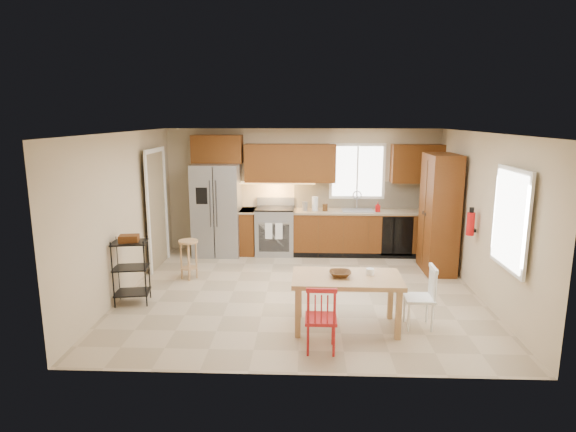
{
  "coord_description": "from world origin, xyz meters",
  "views": [
    {
      "loc": [
        0.08,
        -7.23,
        2.73
      ],
      "look_at": [
        -0.22,
        0.4,
        1.15
      ],
      "focal_mm": 30.0,
      "sensor_mm": 36.0,
      "label": 1
    }
  ],
  "objects_px": {
    "dining_table": "(346,303)",
    "table_bowl": "(340,277)",
    "range_stove": "(275,231)",
    "fire_extinguisher": "(471,224)",
    "refrigerator": "(217,210)",
    "soap_bottle": "(378,207)",
    "pantry": "(439,214)",
    "table_jar": "(370,273)",
    "utility_cart": "(131,271)",
    "chair_red": "(321,317)",
    "bar_stool": "(189,260)",
    "chair_white": "(419,297)"
  },
  "relations": [
    {
      "from": "soap_bottle",
      "to": "table_bowl",
      "type": "relative_size",
      "value": 0.67
    },
    {
      "from": "table_jar",
      "to": "utility_cart",
      "type": "distance_m",
      "value": 3.49
    },
    {
      "from": "chair_white",
      "to": "table_bowl",
      "type": "height_order",
      "value": "chair_white"
    },
    {
      "from": "fire_extinguisher",
      "to": "soap_bottle",
      "type": "bearing_deg",
      "value": 120.53
    },
    {
      "from": "table_jar",
      "to": "bar_stool",
      "type": "height_order",
      "value": "table_jar"
    },
    {
      "from": "fire_extinguisher",
      "to": "chair_red",
      "type": "distance_m",
      "value": 3.22
    },
    {
      "from": "range_stove",
      "to": "table_bowl",
      "type": "height_order",
      "value": "range_stove"
    },
    {
      "from": "soap_bottle",
      "to": "chair_red",
      "type": "height_order",
      "value": "soap_bottle"
    },
    {
      "from": "refrigerator",
      "to": "table_jar",
      "type": "height_order",
      "value": "refrigerator"
    },
    {
      "from": "pantry",
      "to": "table_bowl",
      "type": "xyz_separation_m",
      "value": [
        -1.91,
        -2.47,
        -0.35
      ]
    },
    {
      "from": "refrigerator",
      "to": "chair_red",
      "type": "bearing_deg",
      "value": -64.14
    },
    {
      "from": "pantry",
      "to": "chair_white",
      "type": "xyz_separation_m",
      "value": [
        -0.87,
        -2.42,
        -0.64
      ]
    },
    {
      "from": "range_stove",
      "to": "chair_white",
      "type": "distance_m",
      "value": 4.01
    },
    {
      "from": "chair_white",
      "to": "bar_stool",
      "type": "xyz_separation_m",
      "value": [
        -3.48,
        1.8,
        -0.07
      ]
    },
    {
      "from": "refrigerator",
      "to": "soap_bottle",
      "type": "distance_m",
      "value": 3.18
    },
    {
      "from": "soap_bottle",
      "to": "chair_white",
      "type": "relative_size",
      "value": 0.23
    },
    {
      "from": "table_bowl",
      "to": "pantry",
      "type": "bearing_deg",
      "value": 52.36
    },
    {
      "from": "dining_table",
      "to": "chair_red",
      "type": "height_order",
      "value": "chair_red"
    },
    {
      "from": "refrigerator",
      "to": "dining_table",
      "type": "height_order",
      "value": "refrigerator"
    },
    {
      "from": "chair_red",
      "to": "table_jar",
      "type": "height_order",
      "value": "chair_red"
    },
    {
      "from": "dining_table",
      "to": "utility_cart",
      "type": "height_order",
      "value": "utility_cart"
    },
    {
      "from": "refrigerator",
      "to": "utility_cart",
      "type": "relative_size",
      "value": 1.84
    },
    {
      "from": "range_stove",
      "to": "refrigerator",
      "type": "bearing_deg",
      "value": -177.01
    },
    {
      "from": "range_stove",
      "to": "chair_red",
      "type": "distance_m",
      "value": 4.19
    },
    {
      "from": "chair_white",
      "to": "utility_cart",
      "type": "height_order",
      "value": "utility_cart"
    },
    {
      "from": "fire_extinguisher",
      "to": "table_bowl",
      "type": "xyz_separation_m",
      "value": [
        -2.11,
        -1.42,
        -0.4
      ]
    },
    {
      "from": "refrigerator",
      "to": "soap_bottle",
      "type": "bearing_deg",
      "value": -0.45
    },
    {
      "from": "soap_bottle",
      "to": "chair_red",
      "type": "relative_size",
      "value": 0.23
    },
    {
      "from": "dining_table",
      "to": "chair_white",
      "type": "distance_m",
      "value": 0.95
    },
    {
      "from": "chair_red",
      "to": "bar_stool",
      "type": "distance_m",
      "value": 3.32
    },
    {
      "from": "soap_bottle",
      "to": "chair_white",
      "type": "distance_m",
      "value": 3.37
    },
    {
      "from": "refrigerator",
      "to": "dining_table",
      "type": "distance_m",
      "value": 4.15
    },
    {
      "from": "chair_red",
      "to": "table_jar",
      "type": "relative_size",
      "value": 7.62
    },
    {
      "from": "pantry",
      "to": "chair_red",
      "type": "xyz_separation_m",
      "value": [
        -2.17,
        -3.12,
        -0.64
      ]
    },
    {
      "from": "range_stove",
      "to": "fire_extinguisher",
      "type": "distance_m",
      "value": 3.83
    },
    {
      "from": "range_stove",
      "to": "soap_bottle",
      "type": "height_order",
      "value": "soap_bottle"
    },
    {
      "from": "bar_stool",
      "to": "utility_cart",
      "type": "height_order",
      "value": "utility_cart"
    },
    {
      "from": "pantry",
      "to": "utility_cart",
      "type": "relative_size",
      "value": 2.13
    },
    {
      "from": "pantry",
      "to": "table_bowl",
      "type": "bearing_deg",
      "value": -127.64
    },
    {
      "from": "chair_red",
      "to": "utility_cart",
      "type": "relative_size",
      "value": 0.84
    },
    {
      "from": "dining_table",
      "to": "table_bowl",
      "type": "distance_m",
      "value": 0.36
    },
    {
      "from": "chair_red",
      "to": "utility_cart",
      "type": "distance_m",
      "value": 3.09
    },
    {
      "from": "table_jar",
      "to": "fire_extinguisher",
      "type": "bearing_deg",
      "value": 37.96
    },
    {
      "from": "soap_bottle",
      "to": "chair_red",
      "type": "distance_m",
      "value": 4.24
    },
    {
      "from": "refrigerator",
      "to": "table_bowl",
      "type": "distance_m",
      "value": 4.07
    },
    {
      "from": "soap_bottle",
      "to": "fire_extinguisher",
      "type": "height_order",
      "value": "fire_extinguisher"
    },
    {
      "from": "chair_red",
      "to": "refrigerator",
      "type": "bearing_deg",
      "value": 116.52
    },
    {
      "from": "fire_extinguisher",
      "to": "table_jar",
      "type": "xyz_separation_m",
      "value": [
        -1.71,
        -1.33,
        -0.38
      ]
    },
    {
      "from": "utility_cart",
      "to": "bar_stool",
      "type": "bearing_deg",
      "value": 53.1
    },
    {
      "from": "dining_table",
      "to": "bar_stool",
      "type": "distance_m",
      "value": 3.13
    }
  ]
}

